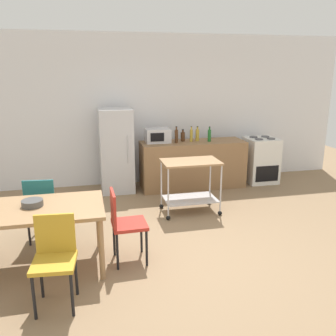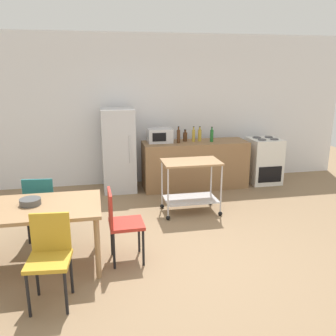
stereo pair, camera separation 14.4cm
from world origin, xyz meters
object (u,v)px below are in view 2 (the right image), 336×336
at_px(dining_table, 33,213).
at_px(bottle_hot_sauce, 212,135).
at_px(bottle_vinegar, 185,136).
at_px(bottle_sparkling_water, 200,135).
at_px(chair_teal, 42,204).
at_px(bottle_wine, 178,136).
at_px(fruit_bowl, 30,202).
at_px(chair_mustard, 50,253).
at_px(microwave, 160,135).
at_px(refrigerator, 119,150).
at_px(kitchen_cart, 191,178).
at_px(stove_oven, 264,161).
at_px(chair_red, 121,221).
at_px(bottle_sesame_oil, 194,135).

distance_m(dining_table, bottle_hot_sauce, 3.81).
relative_size(bottle_vinegar, bottle_sparkling_water, 0.80).
distance_m(chair_teal, bottle_wine, 2.92).
relative_size(bottle_wine, fruit_bowl, 1.33).
xyz_separation_m(dining_table, chair_mustard, (0.24, -0.71, -0.15)).
relative_size(chair_teal, microwave, 1.93).
relative_size(refrigerator, kitchen_cart, 1.70).
bearing_deg(bottle_wine, stove_oven, 1.93).
relative_size(chair_mustard, microwave, 1.93).
height_order(refrigerator, kitchen_cart, refrigerator).
bearing_deg(dining_table, microwave, 53.60).
bearing_deg(bottle_wine, bottle_hot_sauce, -1.45).
distance_m(refrigerator, microwave, 0.82).
bearing_deg(bottle_wine, chair_red, -116.76).
bearing_deg(bottle_vinegar, microwave, -179.62).
xyz_separation_m(chair_red, stove_oven, (3.07, 2.60, -0.07)).
bearing_deg(chair_teal, bottle_wine, -136.13).
bearing_deg(chair_red, dining_table, 85.00).
height_order(chair_teal, microwave, microwave).
bearing_deg(bottle_wine, microwave, 159.12).
relative_size(chair_teal, fruit_bowl, 3.78).
distance_m(chair_mustard, bottle_sesame_oil, 4.02).
bearing_deg(bottle_sesame_oil, bottle_hot_sauce, -12.86).
height_order(refrigerator, microwave, refrigerator).
relative_size(bottle_hot_sauce, fruit_bowl, 1.21).
height_order(bottle_sparkling_water, fruit_bowl, bottle_sparkling_water).
bearing_deg(stove_oven, bottle_sparkling_water, 178.63).
relative_size(chair_mustard, stove_oven, 0.97).
distance_m(dining_table, chair_mustard, 0.77).
distance_m(refrigerator, kitchen_cart, 1.71).
distance_m(chair_red, chair_mustard, 0.98).
bearing_deg(bottle_hot_sauce, bottle_wine, 178.55).
xyz_separation_m(chair_mustard, bottle_sparkling_water, (2.45, 3.28, 0.50)).
distance_m(stove_oven, bottle_vinegar, 1.72).
xyz_separation_m(microwave, bottle_sparkling_water, (0.77, -0.03, -0.01)).
xyz_separation_m(dining_table, bottle_wine, (2.25, 2.47, 0.36)).
xyz_separation_m(dining_table, microwave, (1.92, 2.60, 0.36)).
height_order(chair_red, chair_mustard, same).
bearing_deg(microwave, bottle_wine, -20.88).
bearing_deg(stove_oven, refrigerator, 178.40).
distance_m(bottle_wine, bottle_vinegar, 0.21).
height_order(bottle_vinegar, bottle_hot_sauce, bottle_hot_sauce).
height_order(bottle_sesame_oil, bottle_sparkling_water, bottle_sesame_oil).
bearing_deg(chair_red, bottle_sesame_oil, -32.89).
bearing_deg(chair_teal, bottle_sparkling_water, -139.58).
bearing_deg(bottle_sparkling_water, chair_red, -123.18).
distance_m(chair_mustard, fruit_bowl, 0.86).
bearing_deg(stove_oven, kitchen_cart, -145.78).
bearing_deg(bottle_sparkling_water, bottle_hot_sauce, -27.94).
relative_size(chair_red, microwave, 1.93).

